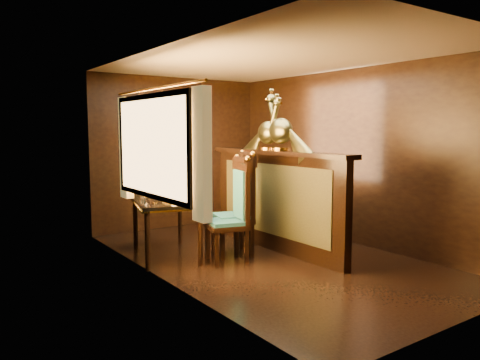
{
  "coord_description": "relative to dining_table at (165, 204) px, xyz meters",
  "views": [
    {
      "loc": [
        -3.67,
        -4.55,
        1.65
      ],
      "look_at": [
        -0.26,
        0.31,
        1.0
      ],
      "focal_mm": 35.0,
      "sensor_mm": 36.0,
      "label": 1
    }
  ],
  "objects": [
    {
      "name": "ground",
      "position": [
        1.05,
        -0.87,
        -0.68
      ],
      "size": [
        5.0,
        5.0,
        0.0
      ],
      "primitive_type": "plane",
      "color": "black",
      "rests_on": "ground"
    },
    {
      "name": "room_shell",
      "position": [
        0.97,
        -0.86,
        0.9
      ],
      "size": [
        3.04,
        5.04,
        2.52
      ],
      "color": "black",
      "rests_on": "ground"
    },
    {
      "name": "partition",
      "position": [
        1.37,
        -0.57,
        0.03
      ],
      "size": [
        0.26,
        2.7,
        1.36
      ],
      "color": "black",
      "rests_on": "ground"
    },
    {
      "name": "dining_table",
      "position": [
        0.0,
        0.0,
        0.0
      ],
      "size": [
        1.08,
        1.43,
        0.95
      ],
      "rotation": [
        0.0,
        0.0,
        -0.27
      ],
      "color": "black",
      "rests_on": "ground"
    },
    {
      "name": "chair_left",
      "position": [
        0.63,
        -0.69,
        0.01
      ],
      "size": [
        0.59,
        0.61,
        1.33
      ],
      "rotation": [
        0.0,
        0.0,
        -0.27
      ],
      "color": "black",
      "rests_on": "ground"
    },
    {
      "name": "chair_right",
      "position": [
        0.87,
        -0.47,
        0.03
      ],
      "size": [
        0.61,
        0.62,
        1.37
      ],
      "rotation": [
        0.0,
        0.0,
        -0.27
      ],
      "color": "black",
      "rests_on": "ground"
    },
    {
      "name": "peacock_left",
      "position": [
        1.38,
        -0.66,
        1.09
      ],
      "size": [
        0.26,
        0.69,
        0.82
      ],
      "primitive_type": null,
      "color": "#164330",
      "rests_on": "partition"
    },
    {
      "name": "peacock_right",
      "position": [
        1.38,
        -0.39,
        1.06
      ],
      "size": [
        0.24,
        0.63,
        0.75
      ],
      "primitive_type": null,
      "color": "#164330",
      "rests_on": "partition"
    }
  ]
}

